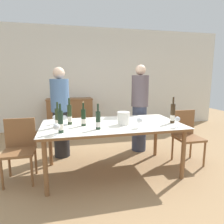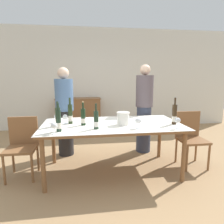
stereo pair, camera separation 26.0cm
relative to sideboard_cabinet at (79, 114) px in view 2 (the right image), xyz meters
name	(u,v)px [view 2 (the right image)]	position (x,y,z in m)	size (l,w,h in m)	color
ground_plane	(112,171)	(0.56, -2.56, -0.45)	(12.00, 12.00, 0.00)	#A37F56
back_wall	(98,79)	(0.56, 0.29, 0.95)	(8.00, 0.10, 2.80)	silver
sideboard_cabinet	(79,114)	(0.00, 0.00, 0.00)	(1.21, 0.46, 0.89)	brown
dining_table	(112,128)	(0.56, -2.56, 0.26)	(2.08, 1.09, 0.77)	brown
ice_bucket	(123,118)	(0.72, -2.65, 0.42)	(0.19, 0.19, 0.19)	white
wine_bottle_0	(58,118)	(-0.22, -2.60, 0.45)	(0.08, 0.08, 0.36)	#28381E
wine_bottle_1	(59,121)	(-0.18, -2.89, 0.46)	(0.07, 0.07, 0.37)	#1E3323
wine_bottle_2	(83,117)	(0.14, -2.59, 0.44)	(0.07, 0.07, 0.35)	black
wine_bottle_3	(70,114)	(-0.06, -2.46, 0.46)	(0.07, 0.07, 0.39)	#28381E
wine_bottle_4	(96,120)	(0.31, -2.83, 0.44)	(0.07, 0.07, 0.35)	#1E3323
wine_bottle_5	(174,115)	(1.48, -2.72, 0.46)	(0.07, 0.07, 0.40)	#332314
wine_glass_0	(178,121)	(1.41, -2.98, 0.43)	(0.08, 0.08, 0.15)	white
wine_glass_1	(54,126)	(-0.22, -3.00, 0.42)	(0.08, 0.08, 0.15)	white
wine_glass_2	(56,117)	(-0.27, -2.38, 0.41)	(0.07, 0.07, 0.13)	white
wine_glass_3	(65,117)	(-0.13, -2.47, 0.42)	(0.08, 0.08, 0.15)	white
wine_glass_4	(138,121)	(0.88, -2.89, 0.43)	(0.09, 0.09, 0.15)	white
chair_left_end	(22,143)	(-0.77, -2.48, 0.06)	(0.42, 0.42, 0.88)	brown
chair_right_end	(190,135)	(1.90, -2.48, 0.07)	(0.42, 0.42, 0.90)	brown
person_host	(65,112)	(-0.20, -1.74, 0.37)	(0.33, 0.33, 1.64)	#262628
person_guest_left	(144,109)	(1.31, -1.78, 0.40)	(0.33, 0.33, 1.70)	#383F56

